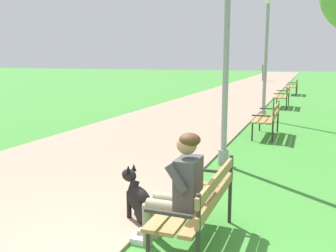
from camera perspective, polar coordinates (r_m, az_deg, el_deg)
name	(u,v)px	position (r m, az deg, el deg)	size (l,w,h in m)	color
paved_path	(252,87)	(27.16, 12.60, 5.83)	(4.39, 60.00, 0.04)	gray
park_bench_near	(200,200)	(4.04, 4.88, -11.19)	(0.55, 1.50, 0.85)	olive
park_bench_mid	(268,117)	(9.97, 15.01, 1.37)	(0.55, 1.50, 0.85)	olive
park_bench_far	(283,95)	(16.07, 17.09, 4.52)	(0.55, 1.50, 0.85)	olive
park_bench_furthest	(293,85)	(21.96, 18.50, 5.85)	(0.55, 1.50, 0.85)	olive
person_seated_on_near_bench	(178,186)	(3.95, 1.58, -9.07)	(0.74, 0.49, 1.25)	gray
dog_black	(142,203)	(4.65, -3.94, -11.61)	(0.79, 0.46, 0.71)	black
lamp_post_near	(227,39)	(6.95, 8.87, 12.90)	(0.24, 0.24, 4.50)	gray
lamp_post_mid	(266,56)	(12.56, 14.62, 10.21)	(0.24, 0.24, 3.96)	gray
pedestrian_distant	(264,72)	(34.50, 14.33, 8.01)	(0.32, 0.22, 1.65)	#383842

